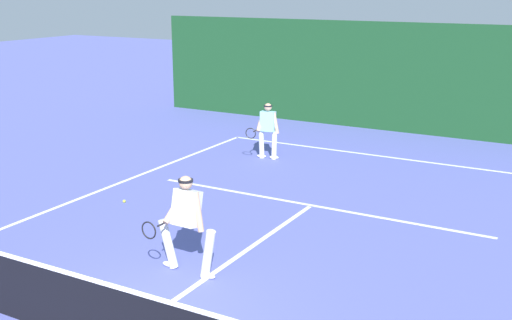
# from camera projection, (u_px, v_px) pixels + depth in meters

# --- Properties ---
(court_line_baseline_far) EXTENTS (9.38, 0.10, 0.01)m
(court_line_baseline_far) POSITION_uv_depth(u_px,v_px,m) (382.00, 156.00, 17.77)
(court_line_baseline_far) COLOR white
(court_line_baseline_far) RESTS_ON ground_plane
(court_line_service) EXTENTS (7.65, 0.10, 0.01)m
(court_line_service) POSITION_uv_depth(u_px,v_px,m) (311.00, 205.00, 13.81)
(court_line_service) COLOR white
(court_line_service) RESTS_ON ground_plane
(court_line_centre) EXTENTS (0.10, 6.40, 0.01)m
(court_line_centre) POSITION_uv_depth(u_px,v_px,m) (232.00, 260.00, 11.04)
(court_line_centre) COLOR white
(court_line_centre) RESTS_ON ground_plane
(tennis_net) EXTENTS (10.29, 0.09, 1.10)m
(tennis_net) POSITION_uv_depth(u_px,v_px,m) (101.00, 314.00, 8.22)
(tennis_net) COLOR #1E4723
(tennis_net) RESTS_ON ground_plane
(player_near) EXTENTS (1.16, 0.89, 1.67)m
(player_near) POSITION_uv_depth(u_px,v_px,m) (186.00, 220.00, 10.35)
(player_near) COLOR silver
(player_near) RESTS_ON ground_plane
(player_far) EXTENTS (0.65, 0.85, 1.53)m
(player_far) POSITION_uv_depth(u_px,v_px,m) (268.00, 129.00, 17.34)
(player_far) COLOR silver
(player_far) RESTS_ON ground_plane
(tennis_ball) EXTENTS (0.07, 0.07, 0.07)m
(tennis_ball) POSITION_uv_depth(u_px,v_px,m) (124.00, 201.00, 13.98)
(tennis_ball) COLOR #D1E033
(tennis_ball) RESTS_ON ground_plane
(back_fence_windscreen) EXTENTS (18.97, 0.12, 3.48)m
(back_fence_windscreen) POSITION_uv_depth(u_px,v_px,m) (419.00, 79.00, 20.06)
(back_fence_windscreen) COLOR #16411F
(back_fence_windscreen) RESTS_ON ground_plane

